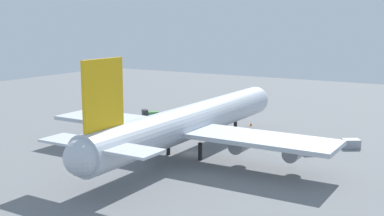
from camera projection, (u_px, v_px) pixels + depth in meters
ground_plane at (192, 154)px, 85.67m from camera, size 237.54×237.54×0.00m
cargo_airplane at (191, 122)px, 84.42m from camera, size 59.38×52.16×18.15m
cargo_loader at (149, 114)px, 117.19m from camera, size 4.18×4.14×2.11m
pushback_tractor at (309, 144)px, 87.75m from camera, size 5.20×4.80×2.37m
cargo_container_aft at (351, 144)px, 89.51m from camera, size 3.43×3.69×1.62m
safety_cone_nose at (251, 124)px, 108.51m from camera, size 0.56×0.56×0.81m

